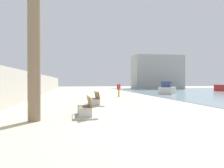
# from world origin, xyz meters

# --- Properties ---
(ground_plane) EXTENTS (120.00, 120.00, 0.00)m
(ground_plane) POSITION_xyz_m (0.00, 18.00, 0.00)
(ground_plane) COLOR #C6B793
(seawall) EXTENTS (0.80, 64.00, 2.61)m
(seawall) POSITION_xyz_m (-7.50, 18.00, 1.30)
(seawall) COLOR #ADAAA3
(seawall) RESTS_ON ground
(bench_near) EXTENTS (1.13, 2.12, 0.98)m
(bench_near) POSITION_xyz_m (-2.47, 3.13, 0.23)
(bench_near) COLOR #ADAAA3
(bench_near) RESTS_ON ground
(bench_far) EXTENTS (1.28, 2.19, 0.98)m
(bench_far) POSITION_xyz_m (-1.60, 8.25, 0.23)
(bench_far) COLOR #ADAAA3
(bench_far) RESTS_ON ground
(person_walking) EXTENTS (0.46, 0.33, 1.65)m
(person_walking) POSITION_xyz_m (1.84, 16.93, 0.96)
(person_walking) COLOR gold
(person_walking) RESTS_ON ground
(boat_distant) EXTENTS (3.72, 4.43, 1.69)m
(boat_distant) POSITION_xyz_m (9.62, 21.71, 0.67)
(boat_distant) COLOR beige
(boat_distant) RESTS_ON water_bay
(harbor_building) EXTENTS (12.00, 6.00, 8.21)m
(harbor_building) POSITION_xyz_m (17.26, 46.00, 4.10)
(harbor_building) COLOR #9E9E99
(harbor_building) RESTS_ON ground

